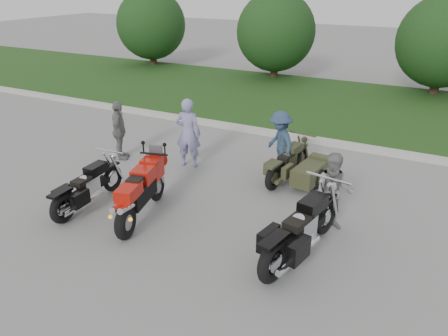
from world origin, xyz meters
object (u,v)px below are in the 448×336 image
at_px(sportbike_red, 140,191).
at_px(cruiser_left, 86,189).
at_px(cruiser_right, 299,233).
at_px(person_stripe, 188,133).
at_px(person_back, 119,131).
at_px(person_grey, 334,192).
at_px(person_denim, 280,143).
at_px(cruiser_sidecar, 300,169).

xyz_separation_m(sportbike_red, cruiser_left, (-1.33, -0.15, -0.20)).
relative_size(cruiser_right, person_stripe, 1.43).
height_order(cruiser_left, person_back, person_back).
height_order(person_grey, person_back, person_back).
bearing_deg(person_grey, person_stripe, 147.54).
height_order(person_stripe, person_back, person_stripe).
height_order(person_stripe, person_denim, person_stripe).
relative_size(cruiser_left, cruiser_right, 0.85).
relative_size(sportbike_red, person_back, 1.40).
distance_m(person_grey, person_back, 6.03).
xyz_separation_m(person_denim, person_back, (-4.13, -1.06, -0.01)).
bearing_deg(person_grey, sportbike_red, -172.17).
distance_m(cruiser_sidecar, person_stripe, 2.97).
relative_size(cruiser_right, person_grey, 1.65).
bearing_deg(cruiser_right, person_back, 170.16).
bearing_deg(sportbike_red, cruiser_left, 172.71).
distance_m(cruiser_right, cruiser_sidecar, 3.04).
bearing_deg(sportbike_red, cruiser_right, -10.95).
relative_size(sportbike_red, person_grey, 1.43).
bearing_deg(person_stripe, person_grey, 148.64).
relative_size(cruiser_sidecar, person_stripe, 1.15).
distance_m(sportbike_red, cruiser_sidecar, 3.85).
distance_m(person_grey, person_denim, 2.69).
height_order(sportbike_red, cruiser_sidecar, sportbike_red).
distance_m(sportbike_red, cruiser_right, 3.26).
xyz_separation_m(cruiser_right, person_stripe, (-3.83, 2.60, 0.39)).
bearing_deg(cruiser_left, person_denim, 47.44).
distance_m(person_stripe, person_grey, 4.29).
distance_m(cruiser_right, person_grey, 1.32).
xyz_separation_m(cruiser_left, cruiser_right, (4.59, 0.30, 0.08)).
height_order(cruiser_right, person_stripe, person_stripe).
xyz_separation_m(cruiser_left, person_back, (-1.13, 2.48, 0.36)).
height_order(cruiser_left, person_stripe, person_stripe).
distance_m(sportbike_red, person_grey, 3.78).
xyz_separation_m(sportbike_red, cruiser_right, (3.26, 0.16, -0.12)).
relative_size(cruiser_sidecar, person_back, 1.30).
relative_size(person_grey, person_denim, 0.97).
distance_m(cruiser_left, person_stripe, 3.04).
xyz_separation_m(sportbike_red, person_grey, (3.50, 1.42, 0.15)).
relative_size(cruiser_left, person_denim, 1.37).
height_order(cruiser_sidecar, person_grey, person_grey).
bearing_deg(sportbike_red, person_back, 122.88).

